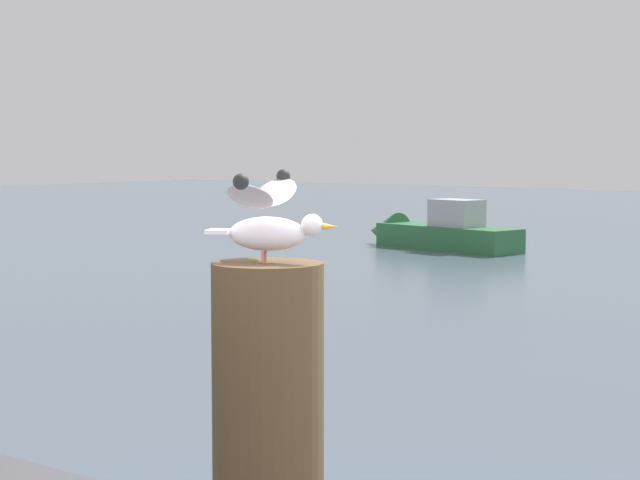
# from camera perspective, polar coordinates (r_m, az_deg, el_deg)

# --- Properties ---
(mooring_post) EXTENTS (0.33, 0.33, 0.97)m
(mooring_post) POSITION_cam_1_polar(r_m,az_deg,el_deg) (3.41, -2.62, -9.30)
(mooring_post) COLOR #4C3823
(mooring_post) RESTS_ON harbor_quay
(seagull) EXTENTS (0.39, 0.56, 0.27)m
(seagull) POSITION_cam_1_polar(r_m,az_deg,el_deg) (3.31, -2.59, 1.09)
(seagull) COLOR #C66760
(seagull) RESTS_ON mooring_post
(boat_green) EXTENTS (4.94, 1.99, 1.48)m
(boat_green) POSITION_cam_1_polar(r_m,az_deg,el_deg) (29.15, 5.69, 0.37)
(boat_green) COLOR #2D6B3D
(boat_green) RESTS_ON ground_plane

